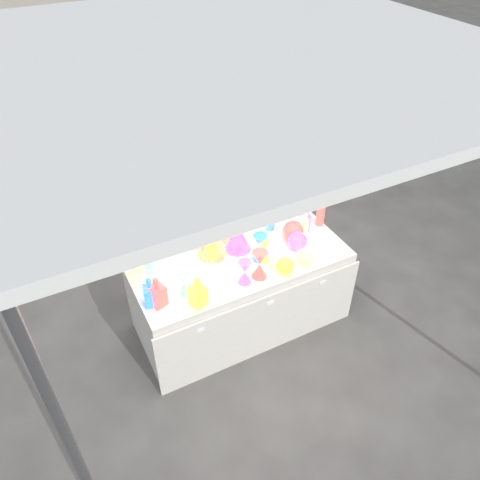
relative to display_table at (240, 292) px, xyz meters
name	(u,v)px	position (x,y,z in m)	size (l,w,h in m)	color
ground	(240,320)	(0.00, 0.01, -0.37)	(80.00, 80.00, 0.00)	#5F5D58
canopy_tent	(239,56)	(0.00, 0.02, 2.01)	(3.15, 3.15, 2.46)	gray
display_table	(240,292)	(0.00, 0.00, 0.00)	(1.84, 0.83, 0.75)	silver
cardboard_box_closed	(128,184)	(-0.30, 2.45, -0.17)	(0.57, 0.42, 0.42)	#AF814F
cardboard_box_flat	(198,166)	(0.76, 2.76, -0.34)	(0.68, 0.49, 0.06)	#AF814F
bottle_0	(143,250)	(-0.72, 0.28, 0.55)	(0.09, 0.09, 0.34)	red
bottle_1	(158,241)	(-0.57, 0.36, 0.52)	(0.07, 0.07, 0.29)	#1B994F
bottle_2	(197,228)	(-0.23, 0.36, 0.54)	(0.07, 0.07, 0.32)	orange
bottle_3	(200,228)	(-0.20, 0.36, 0.53)	(0.08, 0.08, 0.31)	blue
bottle_4	(138,254)	(-0.78, 0.24, 0.55)	(0.08, 0.08, 0.36)	#156D88
bottle_5	(148,254)	(-0.71, 0.19, 0.57)	(0.08, 0.08, 0.38)	#B4247E
bottle_6	(212,242)	(-0.20, 0.11, 0.55)	(0.09, 0.09, 0.35)	red
bottle_7	(204,237)	(-0.22, 0.23, 0.54)	(0.08, 0.08, 0.32)	#1B994F
decanter_0	(198,291)	(-0.50, -0.30, 0.51)	(0.10, 0.10, 0.26)	red
decanter_1	(157,291)	(-0.77, -0.17, 0.51)	(0.11, 0.11, 0.26)	orange
decanter_2	(150,291)	(-0.81, -0.14, 0.50)	(0.10, 0.10, 0.25)	#1B994F
hourglass_0	(260,264)	(0.04, -0.25, 0.50)	(0.12, 0.12, 0.25)	orange
hourglass_1	(245,272)	(-0.09, -0.25, 0.48)	(0.10, 0.10, 0.21)	blue
hourglass_3	(184,284)	(-0.56, -0.16, 0.48)	(0.10, 0.10, 0.20)	#B4247E
hourglass_4	(264,251)	(0.16, -0.09, 0.47)	(0.10, 0.10, 0.19)	red
hourglass_5	(260,247)	(0.14, -0.06, 0.50)	(0.12, 0.12, 0.25)	#1B994F
globe_0	(285,266)	(0.25, -0.30, 0.43)	(0.15, 0.15, 0.12)	red
globe_1	(305,258)	(0.44, -0.28, 0.43)	(0.15, 0.15, 0.12)	#156D88
globe_2	(293,231)	(0.54, 0.04, 0.45)	(0.18, 0.18, 0.15)	orange
globe_3	(298,241)	(0.50, -0.08, 0.44)	(0.16, 0.16, 0.13)	blue
lampshade_0	(211,240)	(-0.18, 0.18, 0.52)	(0.25, 0.25, 0.29)	yellow
lampshade_1	(232,227)	(0.06, 0.29, 0.50)	(0.21, 0.21, 0.25)	yellow
lampshade_2	(238,236)	(0.05, 0.14, 0.51)	(0.23, 0.23, 0.27)	blue
lampshade_3	(247,220)	(0.21, 0.29, 0.52)	(0.24, 0.24, 0.28)	#156D88
bottle_8	(271,215)	(0.42, 0.24, 0.54)	(0.07, 0.07, 0.32)	#1B994F
bottle_9	(321,210)	(0.86, 0.10, 0.54)	(0.07, 0.07, 0.32)	orange
bottle_10	(308,219)	(0.70, 0.07, 0.51)	(0.06, 0.06, 0.26)	blue
bottle_11	(305,223)	(0.65, 0.04, 0.50)	(0.05, 0.05, 0.25)	#156D88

